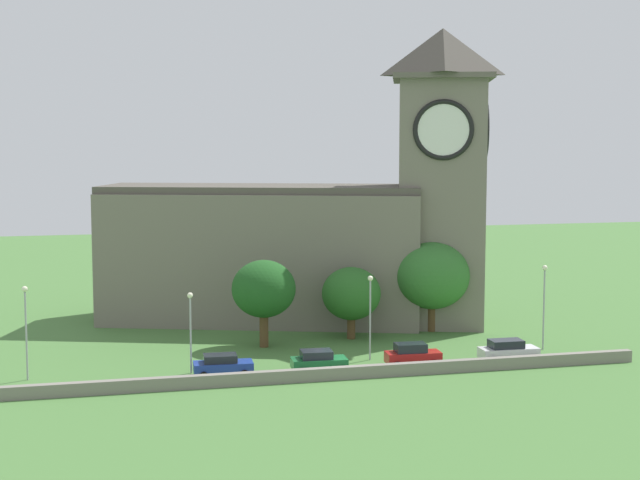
{
  "coord_description": "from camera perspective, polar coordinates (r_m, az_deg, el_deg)",
  "views": [
    {
      "loc": [
        -17.74,
        -68.59,
        17.76
      ],
      "look_at": [
        1.21,
        8.53,
        9.38
      ],
      "focal_mm": 52.88,
      "sensor_mm": 36.0,
      "label": 1
    }
  ],
  "objects": [
    {
      "name": "ground_plane",
      "position": [
        87.28,
        -1.8,
        -5.72
      ],
      "size": [
        200.0,
        200.0,
        0.0
      ],
      "primitive_type": "plane",
      "color": "#477538"
    },
    {
      "name": "church",
      "position": [
        91.91,
        -0.19,
        0.64
      ],
      "size": [
        38.64,
        21.33,
        28.34
      ],
      "color": "slate",
      "rests_on": "ground"
    },
    {
      "name": "quay_barrier",
      "position": [
        71.01,
        1.09,
        -8.06
      ],
      "size": [
        48.86,
        0.7,
        0.95
      ],
      "primitive_type": "cube",
      "color": "gray",
      "rests_on": "ground"
    },
    {
      "name": "car_blue",
      "position": [
        72.45,
        -5.93,
        -7.52
      ],
      "size": [
        4.59,
        2.39,
        1.63
      ],
      "color": "#233D9E",
      "rests_on": "ground"
    },
    {
      "name": "car_green",
      "position": [
        73.11,
        -0.1,
        -7.34
      ],
      "size": [
        4.37,
        2.5,
        1.71
      ],
      "color": "#1E6B38",
      "rests_on": "ground"
    },
    {
      "name": "car_red",
      "position": [
        75.04,
        5.61,
        -6.94
      ],
      "size": [
        4.42,
        2.23,
        1.9
      ],
      "color": "red",
      "rests_on": "ground"
    },
    {
      "name": "car_white",
      "position": [
        77.97,
        11.3,
        -6.57
      ],
      "size": [
        4.78,
        2.24,
        1.8
      ],
      "color": "silver",
      "rests_on": "ground"
    },
    {
      "name": "streetlamp_west_end",
      "position": [
        73.26,
        -17.39,
        -4.5
      ],
      "size": [
        0.44,
        0.44,
        7.08
      ],
      "color": "#9EA0A5",
      "rests_on": "ground"
    },
    {
      "name": "streetlamp_west_mid",
      "position": [
        72.72,
        -7.85,
        -4.73
      ],
      "size": [
        0.44,
        0.44,
        6.27
      ],
      "color": "#9EA0A5",
      "rests_on": "ground"
    },
    {
      "name": "streetlamp_central",
      "position": [
        76.41,
        3.06,
        -3.87
      ],
      "size": [
        0.44,
        0.44,
        6.93
      ],
      "color": "#9EA0A5",
      "rests_on": "ground"
    },
    {
      "name": "streetlamp_east_mid",
      "position": [
        82.27,
        13.41,
        -3.18
      ],
      "size": [
        0.44,
        0.44,
        7.28
      ],
      "color": "#9EA0A5",
      "rests_on": "ground"
    },
    {
      "name": "tree_churchyard",
      "position": [
        81.18,
        -3.43,
        -2.99
      ],
      "size": [
        5.52,
        5.52,
        7.58
      ],
      "color": "brown",
      "rests_on": "ground"
    },
    {
      "name": "tree_by_tower",
      "position": [
        84.58,
        1.91,
        -3.27
      ],
      "size": [
        5.3,
        5.3,
        6.51
      ],
      "color": "brown",
      "rests_on": "ground"
    },
    {
      "name": "tree_riverside_west",
      "position": [
        88.41,
        6.79,
        -2.15
      ],
      "size": [
        7.04,
        7.04,
        8.45
      ],
      "color": "brown",
      "rests_on": "ground"
    }
  ]
}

